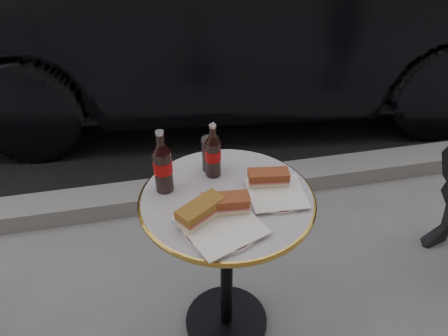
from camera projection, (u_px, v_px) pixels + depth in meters
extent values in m
plane|color=gray|center=(226.00, 323.00, 1.95)|extent=(80.00, 80.00, 0.00)
cube|color=black|center=(148.00, 8.00, 5.91)|extent=(40.00, 8.00, 0.00)
cube|color=gray|center=(195.00, 191.00, 2.64)|extent=(40.00, 0.20, 0.12)
cylinder|color=silver|center=(221.00, 227.00, 1.39)|extent=(0.29, 0.29, 0.01)
cylinder|color=silver|center=(276.00, 195.00, 1.52)|extent=(0.24, 0.24, 0.01)
cube|color=#915E24|center=(201.00, 212.00, 1.40)|extent=(0.18, 0.15, 0.06)
cube|color=brown|center=(225.00, 204.00, 1.43)|extent=(0.16, 0.09, 0.05)
cube|color=brown|center=(268.00, 178.00, 1.55)|extent=(0.15, 0.09, 0.05)
cylinder|color=black|center=(210.00, 154.00, 1.62)|extent=(0.08, 0.08, 0.14)
imported|color=black|center=(235.00, 6.00, 3.26)|extent=(2.14, 4.87, 1.55)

